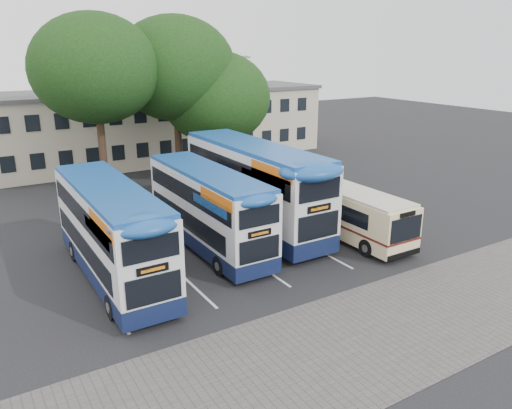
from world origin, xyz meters
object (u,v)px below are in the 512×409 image
object	(u,v)px
tree_right	(216,98)
bus_dd_right	(254,183)
bus_dd_left	(111,229)
tree_left	(95,69)
lamp_post	(246,106)
tree_mid	(175,69)
bus_single	(342,207)
bus_dd_mid	(208,205)

from	to	relation	value
tree_right	bus_dd_right	bearing A→B (deg)	-106.92
bus_dd_left	bus_dd_right	distance (m)	8.82
tree_left	bus_dd_right	xyz separation A→B (m)	(5.33, -10.61, -5.79)
lamp_post	tree_right	xyz separation A→B (m)	(-4.07, -2.71, 1.08)
lamp_post	tree_mid	size ratio (longest dim) A/B	0.76
lamp_post	bus_single	xyz separation A→B (m)	(-3.72, -16.63, -3.58)
tree_mid	bus_single	bearing A→B (deg)	-77.98
bus_dd_mid	bus_dd_right	bearing A→B (deg)	19.91
bus_dd_mid	bus_dd_right	distance (m)	3.65
bus_single	lamp_post	bearing A→B (deg)	77.39
tree_left	tree_right	bearing A→B (deg)	0.73
tree_left	bus_dd_mid	bearing A→B (deg)	-80.76
tree_left	bus_dd_right	size ratio (longest dim) A/B	1.04
tree_right	lamp_post	bearing A→B (deg)	33.62
tree_right	bus_single	world-z (taller)	tree_right
tree_left	bus_dd_left	size ratio (longest dim) A/B	1.17
bus_dd_mid	bus_single	bearing A→B (deg)	-15.63
lamp_post	bus_dd_right	xyz separation A→B (m)	(-7.33, -13.43, -2.46)
lamp_post	tree_left	bearing A→B (deg)	-167.47
lamp_post	bus_dd_left	world-z (taller)	lamp_post
bus_dd_mid	bus_single	world-z (taller)	bus_dd_mid
tree_left	lamp_post	bearing A→B (deg)	12.53
tree_mid	bus_dd_left	bearing A→B (deg)	-122.96
lamp_post	bus_dd_left	size ratio (longest dim) A/B	0.89
tree_mid	bus_dd_mid	xyz separation A→B (m)	(-3.87, -12.81, -6.04)
tree_right	bus_single	bearing A→B (deg)	-88.56
tree_right	bus_dd_mid	distance (m)	14.24
bus_dd_mid	bus_dd_left	bearing A→B (deg)	-168.48
bus_dd_left	bus_dd_mid	size ratio (longest dim) A/B	1.04
lamp_post	tree_mid	xyz separation A→B (m)	(-6.87, -1.85, 3.18)
bus_dd_mid	tree_left	bearing A→B (deg)	99.24
lamp_post	bus_dd_right	distance (m)	15.50
lamp_post	bus_single	bearing A→B (deg)	-102.61
lamp_post	bus_single	size ratio (longest dim) A/B	1.02
tree_mid	tree_right	distance (m)	3.60
bus_single	bus_dd_left	bearing A→B (deg)	175.65
tree_left	bus_dd_mid	size ratio (longest dim) A/B	1.23
tree_left	bus_single	size ratio (longest dim) A/B	1.34
tree_left	tree_mid	xyz separation A→B (m)	(5.80, 0.96, -0.15)
lamp_post	tree_right	world-z (taller)	tree_right
bus_single	tree_mid	bearing A→B (deg)	102.02
lamp_post	bus_dd_left	bearing A→B (deg)	-135.26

